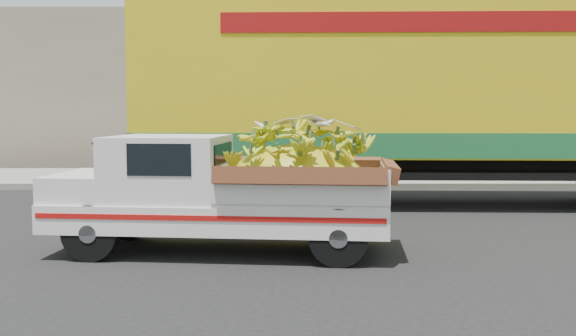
{
  "coord_description": "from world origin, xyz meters",
  "views": [
    {
      "loc": [
        -0.76,
        -8.42,
        1.8
      ],
      "look_at": [
        -0.73,
        0.25,
        1.04
      ],
      "focal_mm": 40.0,
      "sensor_mm": 36.0,
      "label": 1
    }
  ],
  "objects": [
    {
      "name": "building_left",
      "position": [
        -8.0,
        14.44,
        2.5
      ],
      "size": [
        18.0,
        6.0,
        5.0
      ],
      "primitive_type": "cube",
      "color": "gray",
      "rests_on": "ground"
    },
    {
      "name": "ground",
      "position": [
        0.0,
        0.0,
        0.0
      ],
      "size": [
        100.0,
        100.0,
        0.0
      ],
      "primitive_type": "plane",
      "color": "black",
      "rests_on": "ground"
    },
    {
      "name": "sidewalk",
      "position": [
        0.0,
        8.54,
        0.07
      ],
      "size": [
        60.0,
        4.0,
        0.14
      ],
      "primitive_type": "cube",
      "color": "gray",
      "rests_on": "ground"
    },
    {
      "name": "semi_trailer",
      "position": [
        2.37,
        3.99,
        2.12
      ],
      "size": [
        12.03,
        2.93,
        3.8
      ],
      "rotation": [
        0.0,
        0.0,
        -0.03
      ],
      "color": "black",
      "rests_on": "ground"
    },
    {
      "name": "curb",
      "position": [
        0.0,
        6.44,
        0.07
      ],
      "size": [
        60.0,
        0.25,
        0.15
      ],
      "primitive_type": "cube",
      "color": "gray",
      "rests_on": "ground"
    },
    {
      "name": "pickup_truck",
      "position": [
        -1.28,
        -0.28,
        0.8
      ],
      "size": [
        4.4,
        1.97,
        1.5
      ],
      "rotation": [
        0.0,
        0.0,
        -0.1
      ],
      "color": "black",
      "rests_on": "ground"
    }
  ]
}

